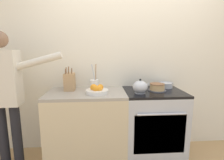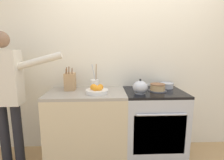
{
  "view_description": "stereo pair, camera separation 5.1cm",
  "coord_description": "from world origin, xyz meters",
  "px_view_note": "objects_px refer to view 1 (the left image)",
  "views": [
    {
      "loc": [
        -0.43,
        -1.8,
        1.42
      ],
      "look_at": [
        -0.29,
        0.27,
        1.04
      ],
      "focal_mm": 28.0,
      "sensor_mm": 36.0,
      "label": 1
    },
    {
      "loc": [
        -0.38,
        -1.8,
        1.42
      ],
      "look_at": [
        -0.29,
        0.27,
        1.04
      ],
      "focal_mm": 28.0,
      "sensor_mm": 36.0,
      "label": 2
    }
  ],
  "objects_px": {
    "utensil_crock": "(94,84)",
    "fruit_bowl": "(97,90)",
    "stove_range": "(152,124)",
    "tea_kettle": "(140,87)",
    "mixing_bowl": "(165,85)",
    "knife_block": "(70,82)",
    "layer_cake": "(157,87)",
    "person_baker": "(6,89)"
  },
  "relations": [
    {
      "from": "utensil_crock",
      "to": "fruit_bowl",
      "type": "distance_m",
      "value": 0.22
    },
    {
      "from": "stove_range",
      "to": "tea_kettle",
      "type": "xyz_separation_m",
      "value": [
        -0.2,
        -0.1,
        0.52
      ]
    },
    {
      "from": "stove_range",
      "to": "fruit_bowl",
      "type": "bearing_deg",
      "value": -174.36
    },
    {
      "from": "stove_range",
      "to": "utensil_crock",
      "type": "xyz_separation_m",
      "value": [
        -0.75,
        0.14,
        0.51
      ]
    },
    {
      "from": "stove_range",
      "to": "fruit_bowl",
      "type": "height_order",
      "value": "fruit_bowl"
    },
    {
      "from": "mixing_bowl",
      "to": "knife_block",
      "type": "bearing_deg",
      "value": -177.82
    },
    {
      "from": "layer_cake",
      "to": "stove_range",
      "type": "bearing_deg",
      "value": -174.03
    },
    {
      "from": "layer_cake",
      "to": "mixing_bowl",
      "type": "xyz_separation_m",
      "value": [
        0.17,
        0.16,
        -0.01
      ]
    },
    {
      "from": "utensil_crock",
      "to": "fruit_bowl",
      "type": "height_order",
      "value": "utensil_crock"
    },
    {
      "from": "tea_kettle",
      "to": "fruit_bowl",
      "type": "xyz_separation_m",
      "value": [
        -0.51,
        0.02,
        -0.04
      ]
    },
    {
      "from": "tea_kettle",
      "to": "person_baker",
      "type": "xyz_separation_m",
      "value": [
        -1.56,
        0.03,
        -0.01
      ]
    },
    {
      "from": "stove_range",
      "to": "tea_kettle",
      "type": "relative_size",
      "value": 4.14
    },
    {
      "from": "mixing_bowl",
      "to": "utensil_crock",
      "type": "distance_m",
      "value": 0.96
    },
    {
      "from": "tea_kettle",
      "to": "mixing_bowl",
      "type": "bearing_deg",
      "value": 32.44
    },
    {
      "from": "layer_cake",
      "to": "mixing_bowl",
      "type": "bearing_deg",
      "value": 43.44
    },
    {
      "from": "knife_block",
      "to": "layer_cake",
      "type": "bearing_deg",
      "value": -5.75
    },
    {
      "from": "person_baker",
      "to": "knife_block",
      "type": "bearing_deg",
      "value": 8.84
    },
    {
      "from": "fruit_bowl",
      "to": "person_baker",
      "type": "xyz_separation_m",
      "value": [
        -1.04,
        0.0,
        0.03
      ]
    },
    {
      "from": "tea_kettle",
      "to": "knife_block",
      "type": "xyz_separation_m",
      "value": [
        -0.86,
        0.21,
        0.04
      ]
    },
    {
      "from": "person_baker",
      "to": "fruit_bowl",
      "type": "bearing_deg",
      "value": -5.99
    },
    {
      "from": "layer_cake",
      "to": "fruit_bowl",
      "type": "bearing_deg",
      "value": -174.34
    },
    {
      "from": "mixing_bowl",
      "to": "person_baker",
      "type": "bearing_deg",
      "value": -173.33
    },
    {
      "from": "mixing_bowl",
      "to": "person_baker",
      "type": "xyz_separation_m",
      "value": [
        -1.96,
        -0.23,
        0.03
      ]
    },
    {
      "from": "stove_range",
      "to": "mixing_bowl",
      "type": "bearing_deg",
      "value": 37.94
    },
    {
      "from": "tea_kettle",
      "to": "utensil_crock",
      "type": "distance_m",
      "value": 0.6
    },
    {
      "from": "utensil_crock",
      "to": "tea_kettle",
      "type": "bearing_deg",
      "value": -23.46
    },
    {
      "from": "layer_cake",
      "to": "person_baker",
      "type": "height_order",
      "value": "person_baker"
    },
    {
      "from": "knife_block",
      "to": "person_baker",
      "type": "height_order",
      "value": "person_baker"
    },
    {
      "from": "mixing_bowl",
      "to": "fruit_bowl",
      "type": "bearing_deg",
      "value": -165.76
    },
    {
      "from": "utensil_crock",
      "to": "person_baker",
      "type": "height_order",
      "value": "person_baker"
    },
    {
      "from": "layer_cake",
      "to": "person_baker",
      "type": "distance_m",
      "value": 1.8
    },
    {
      "from": "layer_cake",
      "to": "person_baker",
      "type": "relative_size",
      "value": 0.14
    },
    {
      "from": "stove_range",
      "to": "mixing_bowl",
      "type": "relative_size",
      "value": 4.6
    },
    {
      "from": "stove_range",
      "to": "tea_kettle",
      "type": "height_order",
      "value": "tea_kettle"
    },
    {
      "from": "tea_kettle",
      "to": "knife_block",
      "type": "distance_m",
      "value": 0.89
    },
    {
      "from": "knife_block",
      "to": "stove_range",
      "type": "bearing_deg",
      "value": -6.21
    },
    {
      "from": "knife_block",
      "to": "fruit_bowl",
      "type": "distance_m",
      "value": 0.4
    },
    {
      "from": "layer_cake",
      "to": "person_baker",
      "type": "bearing_deg",
      "value": -177.76
    },
    {
      "from": "tea_kettle",
      "to": "fruit_bowl",
      "type": "bearing_deg",
      "value": 177.23
    },
    {
      "from": "tea_kettle",
      "to": "mixing_bowl",
      "type": "xyz_separation_m",
      "value": [
        0.41,
        0.26,
        -0.04
      ]
    },
    {
      "from": "fruit_bowl",
      "to": "person_baker",
      "type": "distance_m",
      "value": 1.04
    },
    {
      "from": "mixing_bowl",
      "to": "tea_kettle",
      "type": "bearing_deg",
      "value": -147.56
    }
  ]
}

